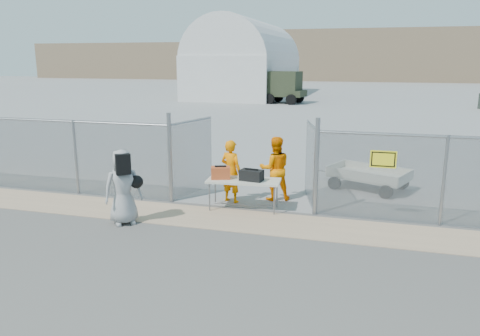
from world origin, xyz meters
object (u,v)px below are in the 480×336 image
(visitor, at_px, (123,187))
(utility_trailer, at_px, (369,178))
(security_worker_left, at_px, (231,171))
(security_worker_right, at_px, (275,169))
(folding_table, at_px, (244,194))

(visitor, distance_m, utility_trailer, 7.42)
(security_worker_left, height_order, utility_trailer, security_worker_left)
(security_worker_left, relative_size, security_worker_right, 0.97)
(visitor, bearing_deg, security_worker_right, 4.24)
(folding_table, relative_size, utility_trailer, 0.64)
(security_worker_left, xyz_separation_m, visitor, (-1.99, -2.39, 0.03))
(security_worker_right, bearing_deg, utility_trailer, -164.86)
(visitor, bearing_deg, folding_table, -2.61)
(folding_table, relative_size, visitor, 1.05)
(security_worker_right, distance_m, visitor, 4.28)
(folding_table, height_order, visitor, visitor)
(security_worker_left, bearing_deg, visitor, 68.42)
(visitor, bearing_deg, utility_trailer, 1.08)
(security_worker_right, bearing_deg, security_worker_left, 5.18)
(security_worker_left, relative_size, visitor, 0.96)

